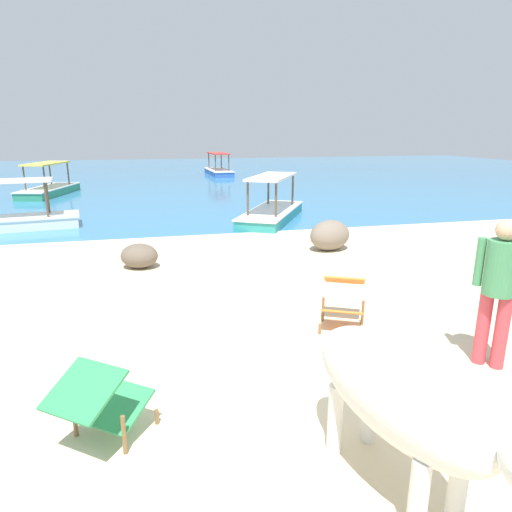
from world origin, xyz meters
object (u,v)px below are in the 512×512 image
deck_chair_near (343,297)px  boat_white (4,219)px  boat_green (49,188)px  boat_teal (272,211)px  boat_blue (219,170)px  cow (402,395)px  person_standing (499,283)px  deck_chair_far (101,400)px

deck_chair_near → boat_white: bearing=-115.1°
boat_green → boat_teal: size_ratio=1.02×
boat_teal → boat_blue: bearing=26.9°
cow → boat_white: size_ratio=0.55×
person_standing → boat_white: 11.64m
cow → person_standing: person_standing is taller
deck_chair_near → boat_teal: (1.02, 7.30, -0.13)m
deck_chair_far → person_standing: 4.03m
deck_chair_far → boat_white: boat_white is taller
deck_chair_near → boat_blue: 21.71m
boat_teal → deck_chair_far: bearing=-173.8°
boat_white → person_standing: bearing=-59.9°
person_standing → boat_teal: bearing=50.9°
cow → deck_chair_far: 2.32m
boat_blue → boat_teal: bearing=-5.0°
person_standing → boat_blue: size_ratio=0.44×
deck_chair_far → boat_white: bearing=56.9°
cow → boat_white: 11.74m
deck_chair_near → boat_green: bearing=-130.1°
cow → deck_chair_near: bearing=152.6°
cow → deck_chair_near: size_ratio=2.26×
boat_green → boat_blue: bearing=-34.9°
boat_white → boat_blue: bearing=52.2°
deck_chair_near → boat_white: boat_white is taller
deck_chair_far → person_standing: (3.98, 0.35, 0.56)m
deck_chair_near → deck_chair_far: size_ratio=0.99×
deck_chair_far → cow: bearing=-78.6°
boat_white → cow: bearing=-71.5°
person_standing → boat_green: person_standing is taller
boat_blue → boat_teal: 14.36m
boat_white → boat_teal: size_ratio=1.01×
boat_blue → boat_white: bearing=-31.7°
deck_chair_far → deck_chair_near: bearing=-21.4°
boat_teal → cow: bearing=-160.9°
deck_chair_far → boat_green: size_ratio=0.24×
boat_teal → person_standing: bearing=-149.9°
cow → person_standing: (1.93, 1.37, 0.18)m
deck_chair_far → boat_green: (-3.48, 16.34, -0.13)m
deck_chair_far → boat_teal: size_ratio=0.25×
cow → deck_chair_near: 2.87m
boat_green → person_standing: bearing=-141.0°
boat_blue → boat_teal: (-0.66, -14.34, 0.00)m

